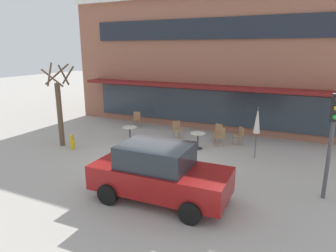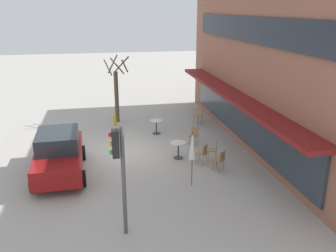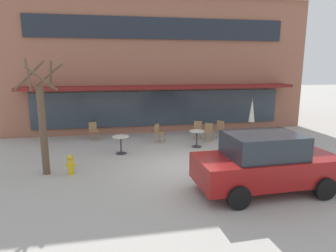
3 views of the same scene
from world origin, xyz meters
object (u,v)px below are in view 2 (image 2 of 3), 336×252
Objects in this scene: fire_hydrant at (115,120)px; cafe_chair_0 at (214,149)px; cafe_chair_2 at (199,115)px; patio_umbrella_green_folded at (192,145)px; cafe_chair_4 at (194,134)px; traffic_light_pole at (119,163)px; cafe_table_streetside at (178,147)px; parked_sedan at (59,154)px; street_tree at (117,91)px; cafe_chair_1 at (220,159)px; cafe_table_near_wall at (156,125)px; cafe_chair_3 at (203,153)px.

cafe_chair_0 is at bearing 35.42° from fire_hydrant.
cafe_chair_2 is 4.87m from fire_hydrant.
patio_umbrella_green_folded is 4.49m from cafe_chair_4.
traffic_light_pole is 4.82× the size of fire_hydrant.
cafe_table_streetside is 5.13m from parked_sedan.
patio_umbrella_green_folded is at bearing -17.78° from cafe_chair_2.
traffic_light_pole is at bearing -31.01° from cafe_chair_4.
street_tree is (-8.68, -2.26, 0.22)m from patio_umbrella_green_folded.
cafe_table_streetside is 2.84m from patio_umbrella_green_folded.
patio_umbrella_green_folded is 2.09m from cafe_chair_1.
cafe_chair_0 is 0.21× the size of parked_sedan.
cafe_table_streetside is at bearing 7.10° from cafe_table_near_wall.
traffic_light_pole is at bearing -50.18° from cafe_chair_1.
cafe_table_near_wall reaches higher than fire_hydrant.
patio_umbrella_green_folded is 2.86m from cafe_chair_0.
cafe_chair_3 reaches higher than cafe_table_near_wall.
cafe_chair_2 and cafe_chair_3 have the same top height.
cafe_chair_4 reaches higher than cafe_table_near_wall.
cafe_table_near_wall is 2.98m from cafe_chair_2.
cafe_chair_3 is at bearing 47.33° from cafe_table_streetside.
cafe_table_near_wall is 0.18× the size of parked_sedan.
cafe_chair_0 is at bearing 71.83° from cafe_table_streetside.
cafe_chair_2 is at bearing 171.60° from cafe_chair_0.
cafe_chair_1 is at bearing 81.09° from parked_sedan.
street_tree is at bearing -142.20° from cafe_chair_4.
street_tree is at bearing -154.14° from cafe_chair_1.
cafe_table_near_wall is 2.79m from fire_hydrant.
cafe_chair_2 is at bearing 73.35° from street_tree.
street_tree reaches higher than patio_umbrella_green_folded.
traffic_light_pole is (9.88, -5.17, 1.77)m from cafe_chair_2.
cafe_table_near_wall is 6.17m from parked_sedan.
fire_hydrant is at bearing -134.51° from cafe_chair_4.
traffic_light_pole is (2.58, -2.83, 0.67)m from patio_umbrella_green_folded.
cafe_chair_1 reaches higher than cafe_table_near_wall.
patio_umbrella_green_folded is 2.47× the size of cafe_chair_0.
parked_sedan is at bearing -98.91° from cafe_chair_1.
parked_sedan reaches higher than cafe_chair_2.
cafe_chair_0 and cafe_chair_2 have the same top height.
cafe_chair_0 is 6.68m from traffic_light_pole.
patio_umbrella_green_folded reaches higher than fire_hydrant.
cafe_chair_3 reaches higher than fire_hydrant.
cafe_chair_0 is at bearing 174.20° from cafe_chair_1.
cafe_chair_2 and cafe_chair_4 have the same top height.
street_tree reaches higher than cafe_chair_0.
cafe_chair_0 is 5.24m from cafe_chair_2.
patio_umbrella_green_folded reaches higher than cafe_table_near_wall.
cafe_table_near_wall is 3.50m from street_tree.
cafe_chair_3 is 2.41m from cafe_chair_4.
parked_sedan is (2.16, -6.25, 0.35)m from cafe_chair_4.
cafe_chair_2 is 1.00× the size of cafe_chair_3.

